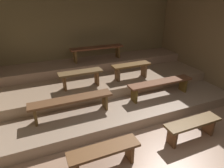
# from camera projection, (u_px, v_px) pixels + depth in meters

# --- Properties ---
(ground) EXTENTS (6.42, 4.97, 0.08)m
(ground) POSITION_uv_depth(u_px,v_px,m) (115.00, 109.00, 4.73)
(ground) COLOR #A07A61
(wall_back) EXTENTS (6.42, 0.06, 2.74)m
(wall_back) POSITION_uv_depth(u_px,v_px,m) (87.00, 35.00, 5.91)
(wall_back) COLOR olive
(wall_back) RESTS_ON ground
(wall_right) EXTENTS (0.06, 4.97, 2.74)m
(wall_right) POSITION_uv_depth(u_px,v_px,m) (213.00, 41.00, 5.15)
(wall_right) COLOR olive
(wall_right) RESTS_ON ground
(platform_lower) EXTENTS (5.62, 3.07, 0.24)m
(platform_lower) POSITION_uv_depth(u_px,v_px,m) (106.00, 93.00, 5.13)
(platform_lower) COLOR gray
(platform_lower) RESTS_ON ground
(platform_middle) EXTENTS (5.62, 2.08, 0.24)m
(platform_middle) POSITION_uv_depth(u_px,v_px,m) (100.00, 78.00, 5.44)
(platform_middle) COLOR tan
(platform_middle) RESTS_ON platform_lower
(platform_upper) EXTENTS (5.62, 0.90, 0.24)m
(platform_upper) POSITION_uv_depth(u_px,v_px,m) (93.00, 64.00, 5.83)
(platform_upper) COLOR #A2806A
(platform_upper) RESTS_ON platform_middle
(bench_floor_left) EXTENTS (1.12, 0.29, 0.39)m
(bench_floor_left) POSITION_uv_depth(u_px,v_px,m) (104.00, 153.00, 2.96)
(bench_floor_left) COLOR brown
(bench_floor_left) RESTS_ON ground
(bench_floor_right) EXTENTS (1.12, 0.29, 0.39)m
(bench_floor_right) POSITION_uv_depth(u_px,v_px,m) (192.00, 125.00, 3.58)
(bench_floor_right) COLOR brown
(bench_floor_right) RESTS_ON ground
(bench_lower_left) EXTENTS (1.65, 0.29, 0.39)m
(bench_lower_left) POSITION_uv_depth(u_px,v_px,m) (72.00, 102.00, 3.86)
(bench_lower_left) COLOR brown
(bench_lower_left) RESTS_ON platform_lower
(bench_lower_right) EXTENTS (1.65, 0.29, 0.39)m
(bench_lower_right) POSITION_uv_depth(u_px,v_px,m) (161.00, 84.00, 4.62)
(bench_lower_right) COLOR brown
(bench_lower_right) RESTS_ON platform_lower
(bench_middle_left) EXTENTS (1.02, 0.29, 0.39)m
(bench_middle_left) POSITION_uv_depth(u_px,v_px,m) (81.00, 75.00, 4.55)
(bench_middle_left) COLOR brown
(bench_middle_left) RESTS_ON platform_middle
(bench_middle_right) EXTENTS (1.02, 0.29, 0.39)m
(bench_middle_right) POSITION_uv_depth(u_px,v_px,m) (131.00, 68.00, 5.02)
(bench_middle_right) COLOR brown
(bench_middle_right) RESTS_ON platform_middle
(bench_upper_center) EXTENTS (1.57, 0.29, 0.39)m
(bench_upper_center) POSITION_uv_depth(u_px,v_px,m) (97.00, 49.00, 5.67)
(bench_upper_center) COLOR brown
(bench_upper_center) RESTS_ON platform_upper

